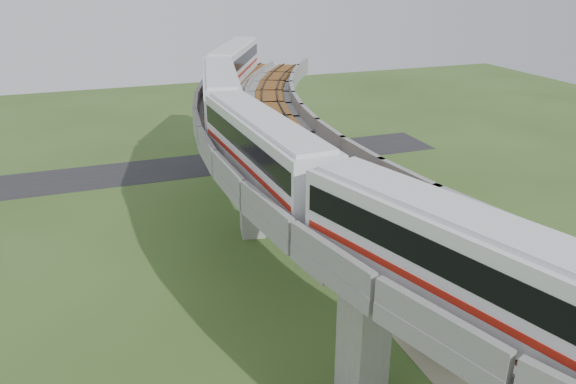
# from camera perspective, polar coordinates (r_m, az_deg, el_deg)

# --- Properties ---
(ground) EXTENTS (160.00, 160.00, 0.00)m
(ground) POSITION_cam_1_polar(r_m,az_deg,el_deg) (40.51, -0.58, -10.59)
(ground) COLOR #375020
(ground) RESTS_ON ground
(dirt_lot) EXTENTS (18.00, 26.00, 0.04)m
(dirt_lot) POSITION_cam_1_polar(r_m,az_deg,el_deg) (45.00, 17.56, -8.10)
(dirt_lot) COLOR gray
(dirt_lot) RESTS_ON ground
(asphalt_road) EXTENTS (60.00, 8.00, 0.03)m
(asphalt_road) POSITION_cam_1_polar(r_m,az_deg,el_deg) (66.88, -9.13, 2.70)
(asphalt_road) COLOR #232326
(asphalt_road) RESTS_ON ground
(viaduct) EXTENTS (19.58, 73.98, 11.40)m
(viaduct) POSITION_cam_1_polar(r_m,az_deg,el_deg) (37.80, 4.88, 2.18)
(viaduct) COLOR #99968E
(viaduct) RESTS_ON ground
(metro_train) EXTENTS (12.44, 61.20, 3.64)m
(metro_train) POSITION_cam_1_polar(r_m,az_deg,el_deg) (39.08, -1.87, 7.91)
(metro_train) COLOR silver
(metro_train) RESTS_ON ground
(fence) EXTENTS (3.87, 38.73, 1.50)m
(fence) POSITION_cam_1_polar(r_m,az_deg,el_deg) (43.85, 11.63, -7.21)
(fence) COLOR #2D382D
(fence) RESTS_ON ground
(tree_0) EXTENTS (2.46, 2.46, 2.94)m
(tree_0) POSITION_cam_1_polar(r_m,az_deg,el_deg) (62.22, 2.43, 3.31)
(tree_0) COLOR #382314
(tree_0) RESTS_ON ground
(tree_1) EXTENTS (2.87, 2.87, 3.46)m
(tree_1) POSITION_cam_1_polar(r_m,az_deg,el_deg) (56.08, 1.93, 1.56)
(tree_1) COLOR #382314
(tree_1) RESTS_ON ground
(tree_2) EXTENTS (3.01, 3.01, 3.22)m
(tree_2) POSITION_cam_1_polar(r_m,az_deg,el_deg) (47.57, 3.64, -2.74)
(tree_2) COLOR #382314
(tree_2) RESTS_ON ground
(tree_3) EXTENTS (2.41, 2.41, 2.93)m
(tree_3) POSITION_cam_1_polar(r_m,az_deg,el_deg) (41.53, 8.40, -6.91)
(tree_3) COLOR #382314
(tree_3) RESTS_ON ground
(tree_4) EXTENTS (3.09, 3.09, 3.92)m
(tree_4) POSITION_cam_1_polar(r_m,az_deg,el_deg) (35.60, 16.02, -11.65)
(tree_4) COLOR #382314
(tree_4) RESTS_ON ground
(car_white) EXTENTS (1.59, 3.34, 1.10)m
(car_white) POSITION_cam_1_polar(r_m,az_deg,el_deg) (39.63, 13.90, -11.12)
(car_white) COLOR silver
(car_white) RESTS_ON dirt_lot
(car_red) EXTENTS (3.15, 2.75, 1.03)m
(car_red) POSITION_cam_1_polar(r_m,az_deg,el_deg) (48.63, 22.13, -5.69)
(car_red) COLOR #A70F23
(car_red) RESTS_ON dirt_lot
(car_dark) EXTENTS (4.70, 3.18, 1.26)m
(car_dark) POSITION_cam_1_polar(r_m,az_deg,el_deg) (45.05, 12.66, -6.58)
(car_dark) COLOR black
(car_dark) RESTS_ON dirt_lot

